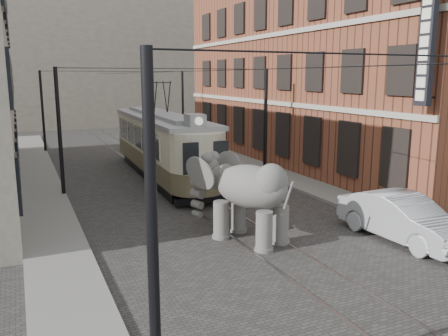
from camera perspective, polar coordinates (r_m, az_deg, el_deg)
name	(u,v)px	position (r m, az deg, el deg)	size (l,w,h in m)	color
ground	(223,216)	(18.93, -0.07, -5.95)	(120.00, 120.00, 0.00)	#3C3937
tram_rails	(223,216)	(18.92, -0.07, -5.92)	(1.54, 80.00, 0.02)	slate
sidewalk_right	(344,199)	(21.94, 14.44, -3.71)	(2.00, 60.00, 0.15)	slate
sidewalk_left	(53,237)	(17.45, -20.19, -7.91)	(2.00, 60.00, 0.15)	slate
brick_building	(322,70)	(31.43, 11.96, 11.71)	(8.00, 26.00, 12.00)	brown
distant_block	(82,64)	(57.03, -16.96, 12.13)	(28.00, 10.00, 14.00)	gray
catenary	(178,130)	(22.83, -5.64, 4.65)	(11.00, 30.20, 6.00)	black
tram	(161,130)	(26.09, -7.71, 4.63)	(2.75, 13.34, 5.29)	#BEB99A
elephant	(251,199)	(15.86, 3.29, -3.85)	(2.65, 4.80, 2.94)	#615E59
parked_car	(403,218)	(17.19, 21.07, -5.71)	(1.71, 4.87, 1.61)	#A4A5A9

